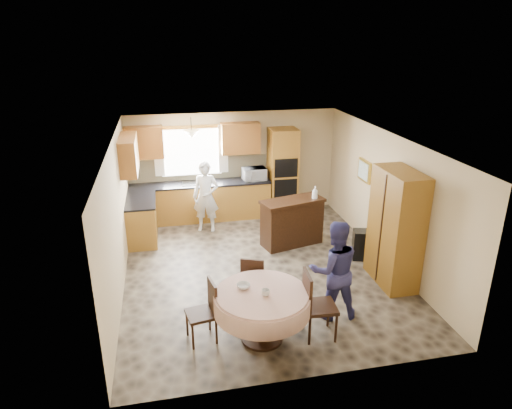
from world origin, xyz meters
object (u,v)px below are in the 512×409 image
Objects in this scene: chair_left at (206,308)px; cupboard at (396,228)px; dining_table at (262,303)px; oven_tower at (283,172)px; chair_right at (315,302)px; person_dining at (334,270)px; sideboard at (292,224)px; person_sink at (206,197)px; chair_back at (253,279)px.

cupboard is at bearing 95.96° from chair_left.
chair_left reaches higher than dining_table.
oven_tower is 5.19m from chair_left.
dining_table is at bearing 66.82° from chair_left.
chair_right is 0.68m from person_dining.
sideboard is 2.04m from person_sink.
person_sink is at bearing 135.41° from cupboard.
person_dining reaches higher than chair_right.
chair_right reaches higher than sideboard.
sideboard is 3.53m from chair_left.
sideboard reaches higher than chair_left.
cupboard is at bearing -151.82° from chair_back.
person_dining is (-0.35, -4.41, -0.25)m from oven_tower.
chair_left is (-2.10, -2.83, 0.05)m from sideboard.
sideboard is 0.95× the size of dining_table.
sideboard is (-0.25, -1.76, -0.59)m from oven_tower.
person_sink is (-1.94, -0.66, -0.26)m from oven_tower.
sideboard is at bearing -98.20° from oven_tower.
person_sink is (-1.68, 1.11, 0.33)m from sideboard.
cupboard is at bearing -69.10° from sideboard.
person_sink is at bearing 131.99° from sideboard.
cupboard is 2.23× the size of chair_left.
cupboard is 3.60m from chair_left.
oven_tower is at bearing 34.89° from person_sink.
cupboard is 1.50× the size of dining_table.
person_sink is at bearing -60.66° from chair_back.
chair_back is 0.56× the size of person_dining.
oven_tower is 2.06m from person_sink.
dining_table is (-1.31, -3.02, 0.15)m from sideboard.
chair_left is at bearing 166.75° from dining_table.
person_dining is at bearing -94.54° from oven_tower.
oven_tower is 3.77m from cupboard.
chair_right is at bearing 48.81° from person_dining.
chair_back is (-1.26, -2.14, 0.03)m from sideboard.
chair_back is at bearing 86.56° from dining_table.
cupboard is 4.23m from person_sink.
chair_right is at bearing -99.40° from oven_tower.
person_dining is at bearing -150.94° from cupboard.
sideboard is at bearing -6.39° from chair_right.
chair_left is (-2.36, -4.59, -0.54)m from oven_tower.
sideboard is 0.81× the size of person_dining.
cupboard is at bearing -146.73° from person_dining.
chair_back reaches higher than dining_table.
person_dining is at bearing 178.43° from chair_back.
person_sink is at bearing 18.77° from chair_right.
person_dining reaches higher than chair_back.
chair_left is 1.58m from chair_right.
oven_tower is 5.05m from dining_table.
chair_left is 1.03× the size of chair_back.
sideboard is 1.45× the size of chair_back.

